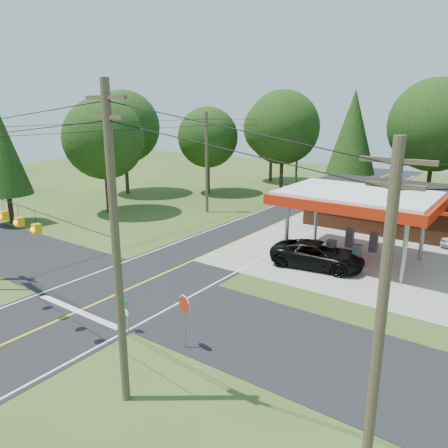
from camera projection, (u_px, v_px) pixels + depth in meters
The scene contains 15 objects.
ground at pixel (129, 289), 26.11m from camera, with size 120.00×120.00×0.00m, color #2F4B1A.
main_highway at pixel (129, 289), 26.11m from camera, with size 8.00×120.00×0.02m, color black.
cross_road at pixel (129, 289), 26.11m from camera, with size 70.00×7.00×0.02m, color black.
lane_center_yellow at pixel (129, 289), 26.11m from camera, with size 0.15×110.00×0.00m, color yellow.
gas_canopy at pixel (357, 200), 30.12m from camera, with size 10.60×7.40×4.88m.
convenience_store at pixel (405, 208), 38.01m from camera, with size 16.40×7.55×3.80m.
utility_pole_near_right at pixel (116, 248), 14.83m from camera, with size 1.80×0.30×11.50m.
utility_pole_far_left at pixel (207, 161), 43.33m from camera, with size 1.80×0.30×10.00m.
utility_pole_right_b at pixel (381, 321), 11.44m from camera, with size 1.80×0.30×10.00m.
utility_pole_north at pixel (297, 152), 55.94m from camera, with size 0.30×0.30×9.50m.
overhead_beacons at pixel (10, 204), 20.32m from camera, with size 17.04×2.04×1.03m.
treeline_backdrop at pixel (316, 138), 42.49m from camera, with size 70.27×51.59×13.30m.
suv_car at pixel (317, 255), 29.45m from camera, with size 6.19×6.19×1.72m, color black.
octagonal_stop_sign at pixel (184, 309), 19.30m from camera, with size 0.87×0.31×2.61m.
route_sign_post at pixel (127, 310), 20.92m from camera, with size 0.38×0.17×1.94m.
Camera 1 is at (18.68, -16.31, 10.70)m, focal length 35.00 mm.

